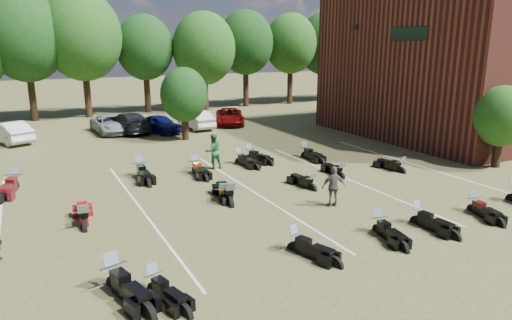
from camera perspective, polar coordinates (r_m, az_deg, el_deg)
ground at (r=19.50m, az=11.78°, el=-5.21°), size 160.00×160.00×0.00m
car_1 at (r=34.51m, az=-28.46°, el=3.07°), size 3.12×4.63×1.44m
car_2 at (r=35.46m, az=-17.71°, el=4.28°), size 2.55×4.87×1.31m
car_3 at (r=35.31m, az=-15.69°, el=4.54°), size 3.00×5.44×1.49m
car_4 at (r=34.65m, az=-11.84°, el=4.45°), size 2.71×4.19×1.33m
car_5 at (r=36.00m, az=-7.53°, el=5.05°), size 1.79×4.36×1.41m
car_6 at (r=37.47m, az=-3.30°, el=5.44°), size 3.75×5.19×1.31m
car_7 at (r=43.47m, az=11.33°, el=6.39°), size 1.86×4.41×1.27m
person_green at (r=24.08m, az=-5.37°, el=1.10°), size 0.94×0.74×1.88m
person_grey at (r=18.69m, az=9.68°, el=-3.28°), size 1.05×0.66×1.67m
motorcycle_0 at (r=12.91m, az=-12.53°, el=-15.86°), size 1.16×2.10×1.11m
motorcycle_1 at (r=13.36m, az=-17.22°, el=-15.09°), size 1.43×2.62×1.39m
motorcycle_2 at (r=14.92m, az=4.93°, el=-11.22°), size 1.32×2.22×1.18m
motorcycle_3 at (r=16.74m, az=15.01°, el=-8.75°), size 1.03×2.17×1.16m
motorcycle_4 at (r=17.94m, az=19.49°, el=-7.51°), size 0.80×2.19×1.20m
motorcycle_5 at (r=20.01m, az=25.44°, el=-5.84°), size 1.18×2.18×1.16m
motorcycle_7 at (r=17.56m, az=-20.60°, el=-8.09°), size 0.95×2.45×1.34m
motorcycle_8 at (r=19.02m, az=-4.07°, el=-5.44°), size 1.35×2.41×1.28m
motorcycle_9 at (r=18.82m, az=-3.21°, el=-5.65°), size 1.24×2.60×1.39m
motorcycle_11 at (r=22.96m, az=10.57°, el=-2.17°), size 0.75×2.03×1.11m
motorcycle_12 at (r=20.83m, az=7.01°, el=-3.74°), size 0.88×2.15×1.17m
motorcycle_13 at (r=24.60m, az=17.60°, el=-1.50°), size 0.95×2.21×1.19m
motorcycle_14 at (r=23.49m, az=-27.84°, el=-3.25°), size 1.45×2.65×1.41m
motorcycle_16 at (r=23.53m, az=-14.28°, el=-1.97°), size 0.84×2.53×1.40m
motorcycle_17 at (r=23.65m, az=-7.63°, el=-1.56°), size 0.78×2.30×1.27m
motorcycle_18 at (r=25.20m, az=-2.14°, el=-0.45°), size 1.07×2.26×1.21m
motorcycle_19 at (r=26.01m, az=-0.78°, el=0.03°), size 1.26×2.37×1.26m
motorcycle_20 at (r=26.74m, az=6.13°, el=0.34°), size 0.74×2.30×1.28m
brick_building at (r=40.95m, az=28.98°, el=11.09°), size 25.40×15.20×10.70m
tree_line at (r=44.52m, az=-13.52°, el=13.79°), size 56.00×6.00×9.79m
young_tree_near_building at (r=27.17m, az=28.37°, el=4.84°), size 2.80×2.80×4.16m
young_tree_midfield at (r=31.44m, az=-8.99°, el=8.07°), size 3.20×3.20×4.70m
parking_lines at (r=20.33m, az=-0.20°, el=-4.07°), size 20.10×14.00×0.01m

